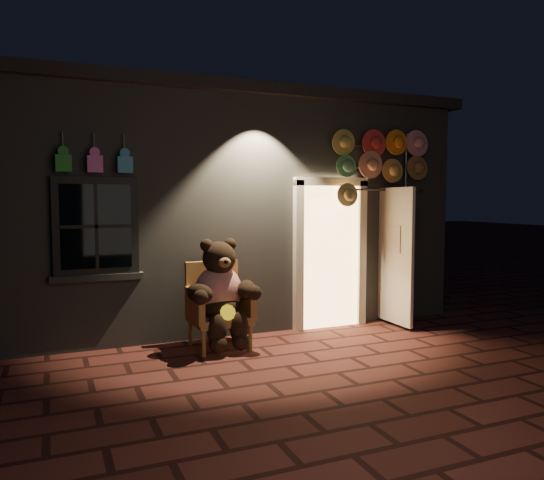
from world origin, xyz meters
TOP-DOWN VIEW (x-y plane):
  - ground at (0.00, 0.00)m, footprint 60.00×60.00m
  - shop_building at (0.00, 3.99)m, footprint 7.30×5.95m
  - wicker_armchair at (-0.48, 1.10)m, footprint 0.77×0.69m
  - teddy_bear at (-0.48, 0.96)m, footprint 0.98×0.77m
  - hat_rack at (2.09, 1.28)m, footprint 1.64×0.22m

SIDE VIEW (x-z plane):
  - ground at x=0.00m, z-range 0.00..0.00m
  - wicker_armchair at x=-0.48m, z-range 0.00..1.07m
  - teddy_bear at x=-0.48m, z-range 0.04..1.38m
  - shop_building at x=0.00m, z-range -0.02..3.49m
  - hat_rack at x=2.09m, z-range 0.97..3.87m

